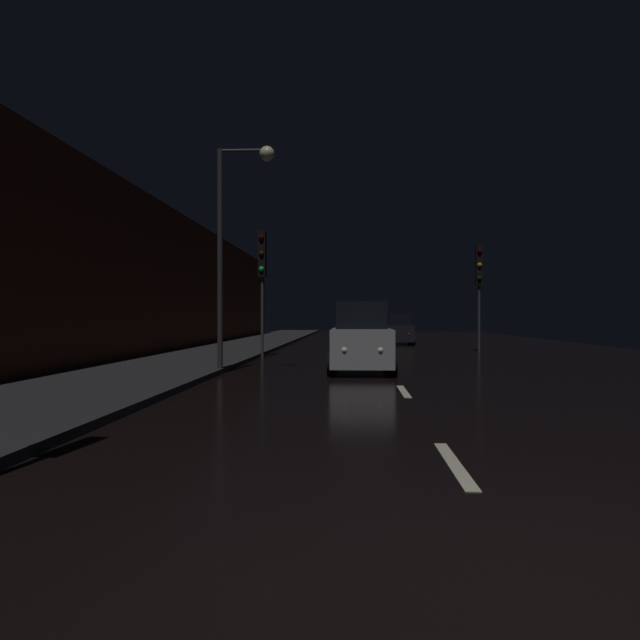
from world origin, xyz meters
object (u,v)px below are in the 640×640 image
traffic_light_far_right (479,274)px  car_approaching_headlights (361,340)px  traffic_light_far_left (262,265)px  car_distant_taillights (399,330)px  streetlamp_overhead (236,222)px

traffic_light_far_right → car_approaching_headlights: traffic_light_far_right is taller
traffic_light_far_right → traffic_light_far_left: 10.57m
car_approaching_headlights → traffic_light_far_left: bearing=-147.5°
car_distant_taillights → traffic_light_far_left: bearing=152.0°
car_approaching_headlights → car_distant_taillights: (2.56, 18.56, -0.12)m
car_approaching_headlights → traffic_light_far_right: bearing=151.3°
streetlamp_overhead → car_distant_taillights: size_ratio=1.80×
traffic_light_far_right → streetlamp_overhead: size_ratio=0.76×
streetlamp_overhead → car_approaching_headlights: (3.70, 0.82, -3.51)m
traffic_light_far_right → traffic_light_far_left: (-9.70, -4.20, 0.12)m
traffic_light_far_left → streetlamp_overhead: bearing=4.3°
traffic_light_far_right → car_approaching_headlights: 12.22m
traffic_light_far_left → streetlamp_overhead: (0.28, -7.08, 0.67)m
traffic_light_far_right → streetlamp_overhead: 14.71m
traffic_light_far_right → streetlamp_overhead: bearing=-35.5°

